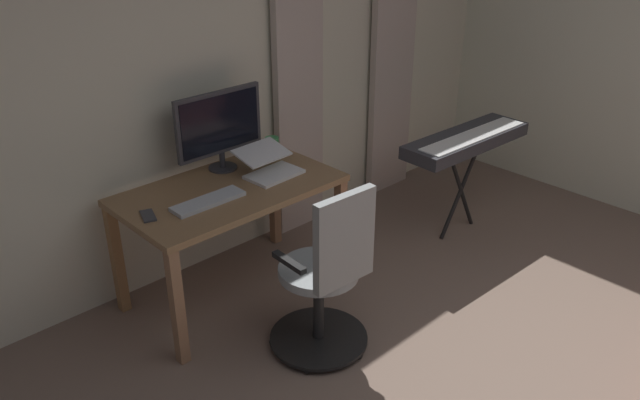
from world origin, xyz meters
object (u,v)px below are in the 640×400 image
object	(u,v)px
computer_monitor	(220,125)
laptop	(270,166)
mug_coffee	(272,145)
desk	(230,202)
computer_keyboard	(208,201)
cell_phone_by_monitor	(148,216)
piano_keyboard	(466,142)
office_chair	(327,280)

from	to	relation	value
computer_monitor	laptop	xyz separation A→B (m)	(-0.16, 0.27, -0.24)
computer_monitor	mug_coffee	size ratio (longest dim) A/B	4.35
computer_monitor	desk	bearing A→B (deg)	61.88
computer_keyboard	computer_monitor	bearing A→B (deg)	-135.06
desk	cell_phone_by_monitor	bearing A→B (deg)	0.46
computer_monitor	computer_keyboard	distance (m)	0.56
laptop	computer_keyboard	bearing A→B (deg)	5.24
desk	laptop	distance (m)	0.33
computer_keyboard	piano_keyboard	size ratio (longest dim) A/B	0.40
desk	computer_keyboard	distance (m)	0.26
office_chair	computer_keyboard	xyz separation A→B (m)	(0.24, -0.71, 0.30)
mug_coffee	cell_phone_by_monitor	bearing A→B (deg)	12.72
office_chair	mug_coffee	xyz separation A→B (m)	(-0.49, -1.04, 0.34)
desk	mug_coffee	distance (m)	0.60
computer_keyboard	piano_keyboard	bearing A→B (deg)	168.01
desk	computer_keyboard	size ratio (longest dim) A/B	2.99
laptop	mug_coffee	bearing A→B (deg)	-134.79
desk	computer_keyboard	xyz separation A→B (m)	(0.21, 0.09, 0.11)
laptop	office_chair	bearing A→B (deg)	68.22
computer_keyboard	piano_keyboard	xyz separation A→B (m)	(-1.91, 0.41, -0.04)
desk	laptop	xyz separation A→B (m)	(-0.30, 0.02, 0.15)
piano_keyboard	cell_phone_by_monitor	bearing A→B (deg)	-10.58
desk	computer_monitor	world-z (taller)	computer_monitor
cell_phone_by_monitor	mug_coffee	xyz separation A→B (m)	(-1.07, -0.24, 0.05)
computer_keyboard	mug_coffee	size ratio (longest dim) A/B	3.10
office_chair	computer_keyboard	bearing A→B (deg)	111.86
mug_coffee	piano_keyboard	xyz separation A→B (m)	(-1.17, 0.74, -0.08)
office_chair	mug_coffee	world-z (taller)	office_chair
office_chair	cell_phone_by_monitor	world-z (taller)	office_chair
office_chair	computer_monitor	world-z (taller)	computer_monitor
cell_phone_by_monitor	piano_keyboard	bearing A→B (deg)	-173.55
laptop	cell_phone_by_monitor	size ratio (longest dim) A/B	2.43
laptop	mug_coffee	xyz separation A→B (m)	(-0.23, -0.26, 0.00)
mug_coffee	office_chair	bearing A→B (deg)	64.58
mug_coffee	computer_keyboard	bearing A→B (deg)	24.17
office_chair	piano_keyboard	world-z (taller)	office_chair
cell_phone_by_monitor	piano_keyboard	distance (m)	2.30
computer_keyboard	laptop	xyz separation A→B (m)	(-0.51, -0.07, 0.04)
computer_keyboard	cell_phone_by_monitor	bearing A→B (deg)	-15.32
cell_phone_by_monitor	piano_keyboard	xyz separation A→B (m)	(-2.24, 0.50, -0.03)
desk	laptop	bearing A→B (deg)	176.08
computer_monitor	piano_keyboard	distance (m)	1.76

